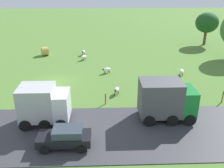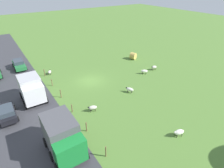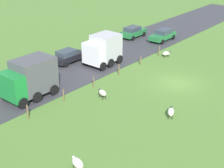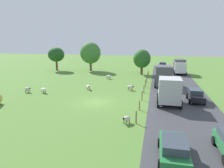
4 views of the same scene
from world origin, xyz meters
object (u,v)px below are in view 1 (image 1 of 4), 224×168
Objects in this scene: sheep_5 at (107,70)px; hay_bale_0 at (45,51)px; car_0 at (65,137)px; sheep_3 at (84,57)px; truck_0 at (44,104)px; truck_2 at (166,99)px; sheep_0 at (181,71)px; sheep_1 at (117,90)px; sheep_4 at (83,52)px; tree_2 at (207,23)px.

hay_bale_0 is at bearing -131.32° from sheep_5.
sheep_3 is at bearing -179.77° from car_0.
truck_0 is 1.03× the size of car_0.
truck_2 reaches higher than car_0.
sheep_5 is (5.86, 3.38, -0.00)m from sheep_3.
sheep_0 is 21.64m from hay_bale_0.
sheep_5 is at bearing 167.95° from car_0.
truck_2 is at bearing 37.85° from sheep_1.
truck_0 reaches higher than hay_bale_0.
hay_bale_0 is (-0.22, -6.18, 0.14)m from sheep_4.
sheep_4 is 0.93× the size of sheep_5.
sheep_5 is 12.73m from truck_2.
car_0 is (23.82, 0.32, 0.31)m from sheep_4.
sheep_3 is at bearing -154.68° from truck_2.
hay_bale_0 is at bearing -77.86° from tree_2.
sheep_1 is 27.80m from tree_2.
sheep_4 is 0.28× the size of truck_0.
tree_2 reaches higher than sheep_1.
sheep_3 is (-6.95, -12.93, -0.03)m from sheep_0.
truck_0 is (26.74, -23.98, -2.20)m from tree_2.
sheep_4 is at bearing 87.97° from hay_bale_0.
sheep_1 is at bearing -142.15° from truck_2.
sheep_3 is at bearing -118.27° from sheep_0.
hay_bale_0 reaches higher than sheep_0.
sheep_0 is at bearing 54.24° from sheep_4.
hay_bale_0 is (-9.70, -19.34, 0.15)m from sheep_0.
truck_2 is (5.11, 3.97, 1.38)m from sheep_1.
sheep_3 is at bearing -160.82° from sheep_1.
car_0 is (30.13, -21.82, -3.17)m from tree_2.
sheep_4 is (-9.48, -13.16, 0.01)m from sheep_0.
tree_2 is at bearing 144.09° from car_0.
sheep_1 is at bearing 130.67° from truck_0.
sheep_3 is 0.30× the size of truck_0.
sheep_1 is 0.87× the size of hay_bale_0.
sheep_4 is at bearing -156.97° from truck_2.
sheep_1 is at bearing 8.15° from sheep_5.
hay_bale_0 reaches higher than sheep_5.
truck_2 reaches higher than truck_0.
sheep_5 is at bearing -96.53° from sheep_0.
car_0 is at bearing 15.12° from hay_bale_0.
tree_2 reaches higher than sheep_0.
truck_0 reaches higher than sheep_0.
sheep_4 is 21.82m from truck_2.
sheep_0 is at bearing 122.33° from sheep_1.
tree_2 is at bearing 140.38° from sheep_1.
tree_2 reaches higher than sheep_4.
tree_2 is 1.24× the size of truck_2.
sheep_5 is at bearing 23.29° from sheep_4.
car_0 is at bearing -35.91° from tree_2.
sheep_4 is 9.13m from sheep_5.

